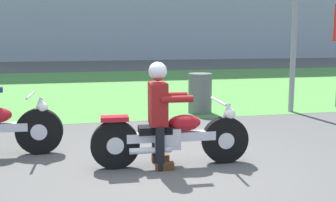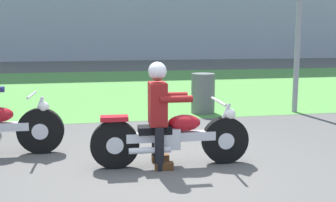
{
  "view_description": "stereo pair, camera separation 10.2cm",
  "coord_description": "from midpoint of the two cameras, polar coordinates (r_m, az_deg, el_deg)",
  "views": [
    {
      "loc": [
        -1.06,
        -5.06,
        1.73
      ],
      "look_at": [
        0.15,
        0.34,
        0.85
      ],
      "focal_mm": 43.81,
      "sensor_mm": 36.0,
      "label": 1
    },
    {
      "loc": [
        -0.96,
        -5.08,
        1.73
      ],
      "look_at": [
        0.15,
        0.34,
        0.85
      ],
      "focal_mm": 43.81,
      "sensor_mm": 36.0,
      "label": 2
    }
  ],
  "objects": [
    {
      "name": "ground",
      "position": [
        5.45,
        -0.34,
        -9.46
      ],
      "size": [
        120.0,
        120.0,
        0.0
      ],
      "primitive_type": "plane",
      "color": "#565451"
    },
    {
      "name": "grass_verge",
      "position": [
        14.32,
        -7.49,
        2.04
      ],
      "size": [
        60.0,
        12.0,
        0.01
      ],
      "primitive_type": "cube",
      "color": "#549342",
      "rests_on": "ground"
    },
    {
      "name": "motorcycle_lead",
      "position": [
        5.5,
        1.02,
        -5.04
      ],
      "size": [
        2.14,
        0.66,
        0.88
      ],
      "rotation": [
        0.0,
        0.0,
        -0.05
      ],
      "color": "black",
      "rests_on": "ground"
    },
    {
      "name": "rider_lead",
      "position": [
        5.39,
        -0.73,
        -0.72
      ],
      "size": [
        0.56,
        0.48,
        1.4
      ],
      "rotation": [
        0.0,
        0.0,
        -0.05
      ],
      "color": "black",
      "rests_on": "ground"
    },
    {
      "name": "trash_can",
      "position": [
        9.27,
        5.21,
        1.06
      ],
      "size": [
        0.53,
        0.53,
        0.9
      ],
      "primitive_type": "cylinder",
      "color": "#595E5B",
      "rests_on": "ground"
    }
  ]
}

